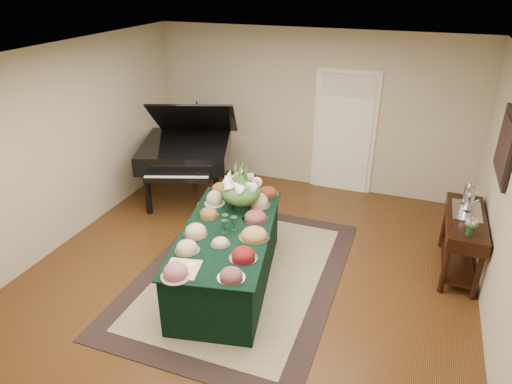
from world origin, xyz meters
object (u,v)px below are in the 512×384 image
(buffet_table, at_px, (228,256))
(mahogany_sideboard, at_px, (464,229))
(grand_piano, at_px, (186,150))
(floral_centerpiece, at_px, (241,187))

(buffet_table, distance_m, mahogany_sideboard, 2.96)
(grand_piano, height_order, mahogany_sideboard, grand_piano)
(buffet_table, relative_size, grand_piano, 1.17)
(buffet_table, distance_m, grand_piano, 2.54)
(buffet_table, bearing_deg, mahogany_sideboard, 25.26)
(buffet_table, bearing_deg, floral_centerpiece, 93.58)
(grand_piano, bearing_deg, mahogany_sideboard, -9.11)
(buffet_table, xyz_separation_m, floral_centerpiece, (-0.03, 0.55, 0.68))
(floral_centerpiece, distance_m, grand_piano, 2.08)
(grand_piano, bearing_deg, buffet_table, -51.05)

